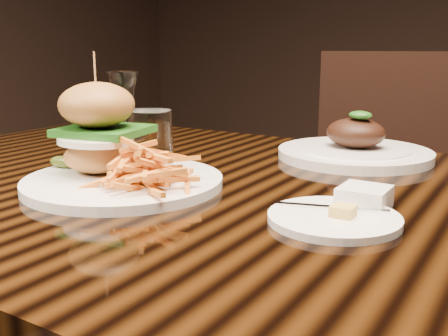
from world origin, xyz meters
The scene contains 8 objects.
dining_table centered at (0.00, 0.00, 0.67)m, with size 1.60×0.90×0.75m.
burger_plate centered at (-0.21, -0.10, 0.80)m, with size 0.31×0.31×0.21m.
side_saucer centered at (0.14, -0.09, 0.76)m, with size 0.17×0.17×0.02m.
ramekin centered at (0.15, -0.01, 0.76)m, with size 0.06×0.06×0.03m, color white.
wine_glass centered at (-0.36, 0.08, 0.87)m, with size 0.06×0.06×0.17m.
water_tumbler centered at (-0.24, 0.02, 0.80)m, with size 0.08×0.08×0.11m, color white.
far_dish centered at (0.04, 0.30, 0.77)m, with size 0.30×0.30×0.10m.
chair_far centered at (-0.05, 0.89, 0.54)m, with size 0.52×0.53×0.95m.
Camera 1 is at (0.35, -0.69, 0.97)m, focal length 42.00 mm.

